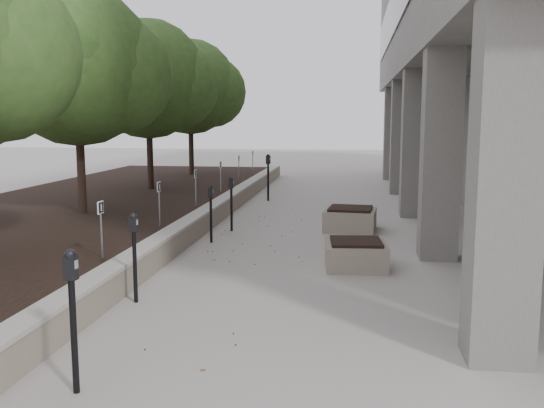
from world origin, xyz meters
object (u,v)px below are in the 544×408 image
Objects in this scene: crabapple_tree_5 at (190,107)px; planter_back at (350,219)px; parking_meter_1 at (73,322)px; parking_meter_5 at (268,178)px; planter_front at (356,254)px; crabapple_tree_4 at (149,105)px; parking_meter_3 at (231,204)px; parking_meter_4 at (211,214)px; crabapple_tree_3 at (78,100)px; parking_meter_2 at (135,258)px.

crabapple_tree_5 is 11.70m from planter_back.
parking_meter_5 reaches higher than parking_meter_1.
planter_front is (6.63, -12.99, -2.87)m from crabapple_tree_5.
crabapple_tree_4 reaches higher than parking_meter_3.
parking_meter_1 reaches higher than planter_back.
crabapple_tree_5 is 10.77m from parking_meter_3.
parking_meter_4 is (-0.17, -1.37, -0.03)m from parking_meter_3.
crabapple_tree_3 is 7.13m from planter_back.
parking_meter_1 is at bearing -65.37° from crabapple_tree_3.
parking_meter_2 is at bearing -116.55° from planter_back.
planter_back is at bearing -33.49° from crabapple_tree_4.
crabapple_tree_4 reaches higher than parking_meter_2.
crabapple_tree_4 is at bearing 90.00° from crabapple_tree_3.
crabapple_tree_3 reaches higher than parking_meter_2.
parking_meter_3 is at bearing 2.75° from crabapple_tree_3.
crabapple_tree_5 is 16.08m from parking_meter_2.
planter_back is (6.51, -4.30, -2.84)m from crabapple_tree_4.
crabapple_tree_4 is (0.00, 5.00, 0.00)m from crabapple_tree_3.
parking_meter_3 reaches higher than planter_front.
parking_meter_4 is (3.50, -1.19, -2.49)m from crabapple_tree_3.
parking_meter_1 is at bearing -73.94° from crabapple_tree_4.
parking_meter_1 is 1.09× the size of parking_meter_2.
parking_meter_4 reaches higher than planter_back.
parking_meter_5 is 1.28× the size of planter_back.
crabapple_tree_5 is 3.55× the size of parking_meter_5.
crabapple_tree_5 is 3.71× the size of parking_meter_1.
crabapple_tree_3 is at bearing -90.00° from crabapple_tree_4.
parking_meter_5 is at bearing 55.31° from crabapple_tree_3.
parking_meter_3 is at bearing 84.89° from parking_meter_4.
crabapple_tree_4 is 1.00× the size of crabapple_tree_5.
parking_meter_2 is (3.40, -10.52, -2.45)m from crabapple_tree_4.
crabapple_tree_3 is at bearing 126.30° from parking_meter_2.
parking_meter_3 reaches higher than planter_back.
parking_meter_4 is at bearing -95.70° from parking_meter_3.
parking_meter_5 is 5.53m from planter_back.
parking_meter_2 is 1.02× the size of parking_meter_3.
crabapple_tree_3 is at bearing -90.00° from crabapple_tree_5.
crabapple_tree_3 is 7.82m from planter_front.
crabapple_tree_3 is 1.00× the size of crabapple_tree_5.
parking_meter_1 reaches higher than parking_meter_3.
crabapple_tree_3 is 4.30× the size of parking_meter_4.
parking_meter_4 is 3.56m from planter_back.
planter_front is at bearing -24.25° from crabapple_tree_3.
parking_meter_3 is (3.68, -4.82, -2.46)m from crabapple_tree_4.
crabapple_tree_5 is at bearing 112.11° from parking_meter_3.
parking_meter_2 is 1.12× the size of planter_back.
parking_meter_1 is at bearing -76.20° from parking_meter_2.
planter_front is 3.69m from planter_back.
parking_meter_4 is at bearing -72.61° from crabapple_tree_5.
crabapple_tree_5 is at bearing 117.05° from planter_front.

